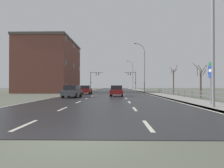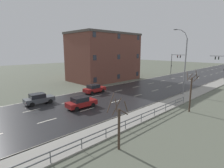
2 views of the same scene
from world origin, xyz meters
The scene contains 13 objects.
ground_plane centered at (0.00, 48.00, -0.06)m, with size 160.00×160.00×0.12m.
road_asphalt_strip centered at (0.00, 60.00, 0.01)m, with size 14.00×120.00×0.03m.
sidewalk_right centered at (8.43, 60.00, 0.06)m, with size 3.00×120.00×0.12m.
guardrail centered at (9.85, 20.22, 0.71)m, with size 0.07×30.73×1.00m.
street_lamp_midground centered at (7.45, 40.33, 5.51)m, with size 2.53×0.24×11.27m.
traffic_signal_right centered at (6.97, 64.02, 4.30)m, with size 4.11×0.36×6.38m.
traffic_signal_left centered at (-6.86, 65.11, 4.37)m, with size 4.53×0.36×6.45m.
car_mid_centre centered at (1.22, 23.47, 0.80)m, with size 1.97×4.17×1.57m.
car_far_right centered at (-4.54, 20.06, 0.80)m, with size 1.99×4.18×1.57m.
car_near_right centered at (-4.26, 30.04, 0.80)m, with size 1.87×4.12×1.57m.
brick_building centered at (-14.21, 41.16, 5.99)m, with size 10.91×17.27×11.96m.
bare_tree_near centered at (11.75, 19.85, 2.05)m, with size 1.62×1.72×4.44m.
bare_tree_mid centered at (11.98, 32.57, 2.56)m, with size 1.58×1.73×5.38m.
Camera 2 is at (20.61, 10.62, 7.75)m, focal length 28.31 mm.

